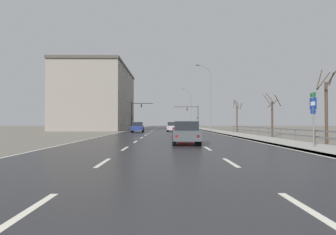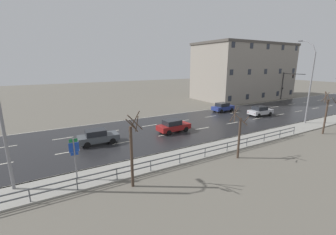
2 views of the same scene
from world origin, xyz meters
name	(u,v)px [view 1 (image 1 of 2)]	position (x,y,z in m)	size (l,w,h in m)	color
ground_plane	(165,131)	(0.00, 48.00, -0.06)	(160.00, 160.00, 0.12)	#666056
road_asphalt_strip	(165,129)	(0.00, 60.00, 0.01)	(14.00, 120.00, 0.03)	#232326
sidewalk_right	(202,129)	(8.43, 60.00, 0.06)	(3.00, 120.00, 0.12)	gray
guardrail	(280,132)	(9.85, 20.64, 0.71)	(0.07, 32.19, 1.00)	#515459
street_lamp_midground	(209,99)	(7.45, 43.06, 5.55)	(2.53, 0.24, 11.35)	slate
street_lamp_distant	(190,109)	(7.43, 77.19, 5.63)	(2.76, 0.24, 11.56)	slate
highway_sign	(313,112)	(8.39, 12.80, 2.06)	(0.09, 0.68, 3.22)	slate
traffic_signal_right	(193,113)	(6.69, 62.53, 3.77)	(6.00, 0.36, 5.57)	#38383A
traffic_signal_left	(136,111)	(-7.00, 60.68, 4.10)	(5.10, 0.36, 6.25)	#38383A
car_far_left	(173,127)	(1.17, 41.70, 0.80)	(2.00, 4.19, 1.57)	#B7B7BC
car_near_left	(183,129)	(1.74, 24.91, 0.80)	(2.03, 4.20, 1.57)	maroon
car_far_right	(138,127)	(-4.28, 38.77, 0.80)	(1.95, 4.16, 1.57)	navy
car_distant	(186,133)	(1.35, 15.89, 0.80)	(1.95, 4.16, 1.57)	#474C51
brick_building	(98,99)	(-14.12, 54.27, 6.43)	(12.46, 23.25, 12.84)	gray
bare_tree_near	(326,107)	(11.10, 16.04, 2.53)	(1.30, 1.10, 5.28)	#423328
bare_tree_mid	(272,116)	(11.25, 25.88, 2.18)	(1.66, 1.69, 4.65)	#423328
bare_tree_far	(237,116)	(11.33, 40.17, 2.47)	(1.30, 1.33, 5.09)	#423328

